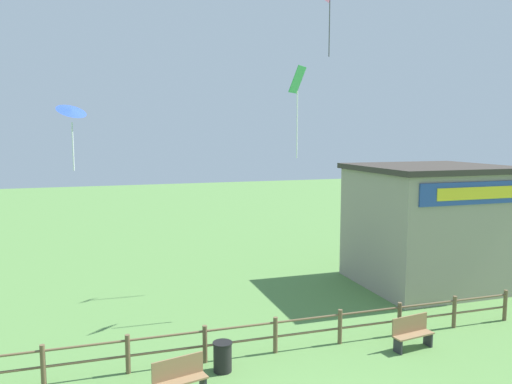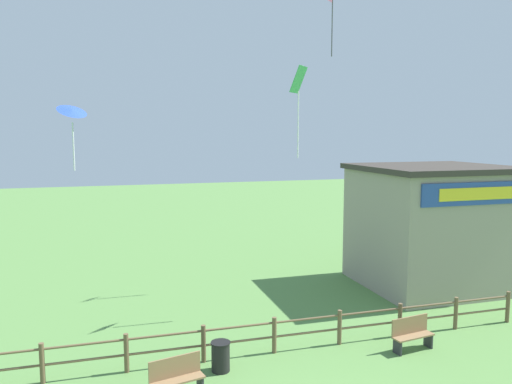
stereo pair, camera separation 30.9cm
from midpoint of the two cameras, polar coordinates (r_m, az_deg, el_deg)
wooden_fence at (r=16.18m, az=1.67°, el=-15.76°), size 18.07×0.14×1.14m
seaside_building at (r=23.87m, az=18.78°, el=-3.57°), size 6.33×5.79×5.43m
park_bench_near_fence at (r=13.95m, az=-9.40°, el=-20.18°), size 1.48×0.72×1.05m
park_bench_by_building at (r=17.19m, az=16.87°, el=-15.07°), size 1.46×0.61×1.05m
trash_bin at (r=15.17m, az=-4.45°, el=-18.25°), size 0.57×0.57×0.87m
kite_blue_delta at (r=16.73m, az=-20.84°, el=8.48°), size 1.21×1.18×2.13m
kite_green_diamond at (r=19.00m, az=4.28°, el=11.26°), size 0.82×0.82×3.40m
kite_pink_diamond at (r=23.79m, az=8.03°, el=19.96°), size 0.57×0.56×3.07m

